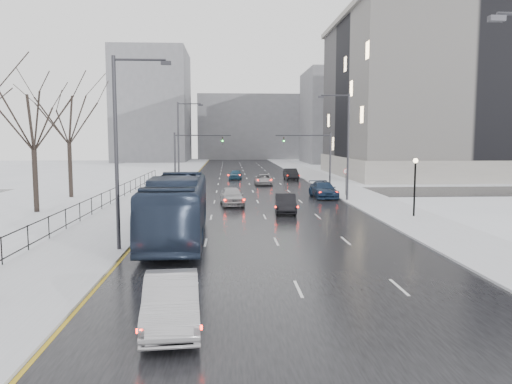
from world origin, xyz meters
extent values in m
cube|color=black|center=(0.00, 60.00, 0.02)|extent=(16.00, 150.00, 0.04)
cube|color=black|center=(0.00, 48.00, 0.02)|extent=(130.00, 10.00, 0.04)
cube|color=silver|center=(-10.50, 60.00, 0.08)|extent=(5.00, 150.00, 0.16)
cube|color=silver|center=(10.50, 60.00, 0.08)|extent=(5.00, 150.00, 0.16)
cube|color=white|center=(-20.00, 60.00, 0.06)|extent=(14.00, 150.00, 0.12)
cube|color=black|center=(-13.00, 30.00, 1.41)|extent=(0.04, 70.00, 0.05)
cube|color=black|center=(-13.00, 30.00, 0.41)|extent=(0.04, 70.00, 0.05)
cylinder|color=black|center=(-13.00, 30.00, 0.81)|extent=(0.06, 0.06, 1.30)
cube|color=#2D2D33|center=(5.80, 10.00, 9.65)|extent=(0.50, 0.25, 0.18)
cylinder|color=#2D2D33|center=(8.40, 40.00, 5.00)|extent=(0.20, 0.20, 10.00)
cylinder|color=#2D2D33|center=(7.10, 40.00, 9.80)|extent=(2.60, 0.12, 0.12)
cube|color=#2D2D33|center=(5.80, 40.00, 9.65)|extent=(0.50, 0.25, 0.18)
cylinder|color=#2D2D33|center=(-8.40, 20.00, 5.00)|extent=(0.20, 0.20, 10.00)
cylinder|color=#2D2D33|center=(-7.10, 20.00, 9.80)|extent=(2.60, 0.12, 0.12)
cube|color=#2D2D33|center=(-5.80, 20.00, 9.65)|extent=(0.50, 0.25, 0.18)
cylinder|color=#2D2D33|center=(-8.40, 52.00, 5.00)|extent=(0.20, 0.20, 10.00)
cylinder|color=#2D2D33|center=(-7.10, 52.00, 9.80)|extent=(2.60, 0.12, 0.12)
cube|color=#2D2D33|center=(-5.80, 52.00, 9.65)|extent=(0.50, 0.25, 0.18)
cylinder|color=black|center=(11.00, 30.00, 2.16)|extent=(0.14, 0.14, 4.00)
sphere|color=#FFE5B2|center=(11.00, 30.00, 4.26)|extent=(0.36, 0.36, 0.36)
cylinder|color=#2D2D33|center=(8.40, 48.00, 3.25)|extent=(0.20, 0.20, 6.50)
cylinder|color=#2D2D33|center=(5.40, 48.00, 6.20)|extent=(6.00, 0.12, 0.12)
imported|color=#2D2D33|center=(3.30, 48.00, 5.60)|extent=(0.15, 0.18, 0.90)
sphere|color=#19FF33|center=(3.30, 47.85, 5.60)|extent=(0.16, 0.16, 0.16)
cylinder|color=#2D2D33|center=(-8.40, 48.00, 3.25)|extent=(0.20, 0.20, 6.50)
cylinder|color=#2D2D33|center=(-5.40, 48.00, 6.20)|extent=(6.00, 0.12, 0.12)
imported|color=#2D2D33|center=(-3.30, 48.00, 5.60)|extent=(0.15, 0.18, 0.90)
sphere|color=#19FF33|center=(-3.30, 47.85, 5.60)|extent=(0.16, 0.16, 0.16)
cylinder|color=#2D2D33|center=(9.20, 44.00, 1.41)|extent=(0.06, 0.06, 2.50)
cylinder|color=white|center=(9.20, 44.00, 2.56)|extent=(0.60, 0.03, 0.60)
torus|color=#B20C0C|center=(9.20, 44.00, 2.56)|extent=(0.58, 0.06, 0.58)
cube|color=gray|center=(35.00, 72.00, 12.00)|extent=(40.00, 30.00, 24.00)
cube|color=gray|center=(35.00, 72.00, 24.40)|extent=(41.00, 31.00, 0.80)
cube|color=gray|center=(35.00, 72.00, 1.50)|extent=(40.60, 30.60, 3.00)
cube|color=slate|center=(28.00, 115.00, 11.00)|extent=(24.00, 20.00, 22.00)
cube|color=slate|center=(-22.00, 125.00, 14.00)|extent=(18.00, 22.00, 28.00)
cube|color=slate|center=(4.00, 140.00, 9.00)|extent=(30.00, 18.00, 18.00)
imported|color=#A3A2A6|center=(-4.50, 9.41, 0.83)|extent=(2.10, 4.93, 1.58)
imported|color=#222D42|center=(-5.70, 22.91, 1.88)|extent=(3.41, 13.30, 3.69)
imported|color=#A1A0A4|center=(-2.41, 37.63, 0.85)|extent=(2.34, 4.92, 1.63)
imported|color=black|center=(1.78, 32.96, 0.79)|extent=(1.88, 4.62, 1.49)
imported|color=gray|center=(1.76, 56.90, 0.70)|extent=(2.26, 4.79, 1.32)
imported|color=#152741|center=(6.69, 42.80, 0.82)|extent=(2.40, 5.46, 1.56)
imported|color=navy|center=(-1.67, 65.46, 0.73)|extent=(2.10, 4.22, 1.38)
imported|color=black|center=(6.19, 64.43, 0.82)|extent=(1.82, 4.81, 1.57)
camera|label=1|loc=(-2.70, -5.79, 5.89)|focal=35.00mm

